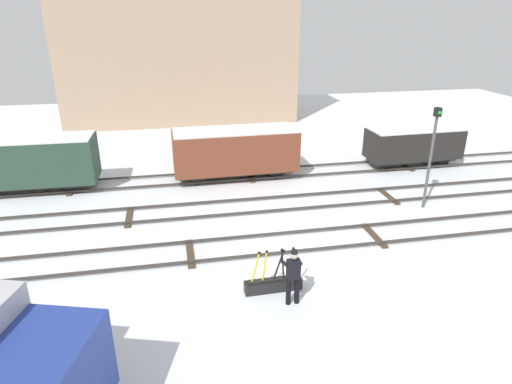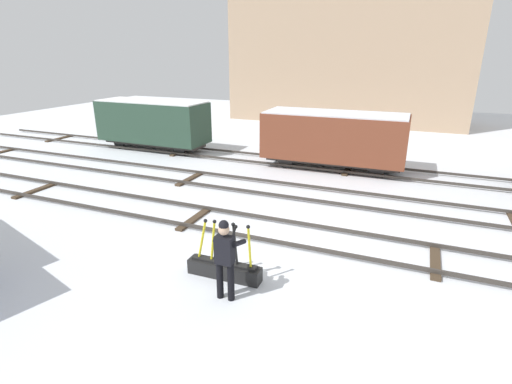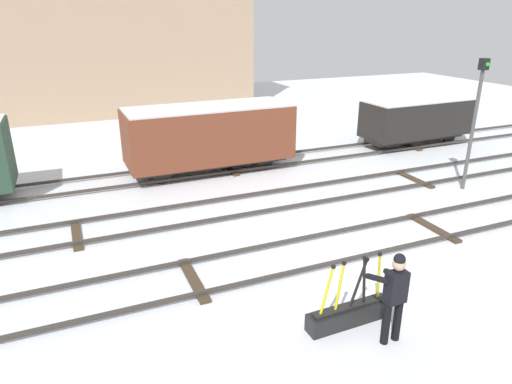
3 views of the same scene
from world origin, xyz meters
TOP-DOWN VIEW (x-y plane):
  - ground_plane at (0.00, 0.00)m, footprint 60.00×60.00m
  - track_main_line at (0.00, 0.00)m, footprint 44.00×1.94m
  - track_siding_near at (0.00, 3.51)m, footprint 44.00×1.94m
  - track_siding_far at (0.00, 7.43)m, footprint 44.00×1.94m
  - switch_lever_frame at (-1.10, -2.68)m, footprint 1.81×0.40m
  - rail_worker at (-0.70, -3.40)m, footprint 0.54×0.70m
  - apartment_building at (-2.82, 21.43)m, footprint 17.53×5.73m
  - freight_car_mid_siding at (-0.74, 7.43)m, footprint 6.27×2.37m
  - freight_car_far_end at (-10.51, 7.43)m, footprint 6.08×2.17m

SIDE VIEW (x-z plane):
  - ground_plane at x=0.00m, z-range 0.00..0.00m
  - track_main_line at x=0.00m, z-range 0.02..0.20m
  - track_siding_far at x=0.00m, z-range 0.02..0.20m
  - track_siding_near at x=0.00m, z-range 0.02..0.20m
  - switch_lever_frame at x=-1.10m, z-range -0.47..0.98m
  - rail_worker at x=-0.70m, z-range 0.13..1.97m
  - freight_car_mid_siding at x=-0.74m, z-range 0.18..2.73m
  - freight_car_far_end at x=-10.51m, z-range 0.18..2.81m
  - apartment_building at x=-2.82m, z-range 0.01..11.63m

